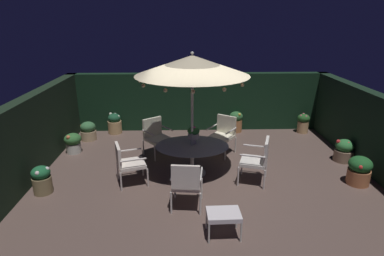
% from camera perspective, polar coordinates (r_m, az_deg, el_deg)
% --- Properties ---
extents(ground_plane, '(8.08, 6.82, 0.02)m').
position_cam_1_polar(ground_plane, '(7.59, 2.29, -8.16)').
color(ground_plane, brown).
extents(hedge_backdrop_rear, '(8.08, 0.30, 1.80)m').
position_cam_1_polar(hedge_backdrop_rear, '(10.33, 1.11, 4.66)').
color(hedge_backdrop_rear, black).
rests_on(hedge_backdrop_rear, ground_plane).
extents(hedge_backdrop_left, '(0.30, 6.82, 1.80)m').
position_cam_1_polar(hedge_backdrop_left, '(7.96, -26.84, -1.82)').
color(hedge_backdrop_left, black).
rests_on(hedge_backdrop_left, ground_plane).
extents(hedge_backdrop_right, '(0.30, 6.82, 1.80)m').
position_cam_1_polar(hedge_backdrop_right, '(8.44, 29.78, -1.20)').
color(hedge_backdrop_right, black).
rests_on(hedge_backdrop_right, ground_plane).
extents(patio_dining_table, '(1.65, 1.34, 0.70)m').
position_cam_1_polar(patio_dining_table, '(7.38, 0.03, -3.98)').
color(patio_dining_table, beige).
rests_on(patio_dining_table, ground_plane).
extents(patio_umbrella, '(2.42, 2.42, 2.77)m').
position_cam_1_polar(patio_umbrella, '(6.87, 0.04, 10.89)').
color(patio_umbrella, silver).
rests_on(patio_umbrella, ground_plane).
extents(centerpiece_planter, '(0.28, 0.28, 0.42)m').
position_cam_1_polar(centerpiece_planter, '(7.33, 0.27, -0.90)').
color(centerpiece_planter, silver).
rests_on(centerpiece_planter, patio_dining_table).
extents(patio_chair_north, '(0.62, 0.65, 0.98)m').
position_cam_1_polar(patio_chair_north, '(6.05, -0.98, -9.39)').
color(patio_chair_north, silver).
rests_on(patio_chair_north, ground_plane).
extents(patio_chair_northeast, '(0.73, 0.76, 1.01)m').
position_cam_1_polar(patio_chair_northeast, '(7.14, 11.56, -5.10)').
color(patio_chair_northeast, silver).
rests_on(patio_chair_northeast, ground_plane).
extents(patio_chair_east, '(0.84, 0.84, 0.98)m').
position_cam_1_polar(patio_chair_east, '(8.57, 5.48, -0.78)').
color(patio_chair_east, silver).
rests_on(patio_chair_east, ground_plane).
extents(patio_chair_southeast, '(0.82, 0.81, 0.96)m').
position_cam_1_polar(patio_chair_southeast, '(8.49, -6.38, -1.11)').
color(patio_chair_southeast, beige).
rests_on(patio_chair_southeast, ground_plane).
extents(patio_chair_south, '(0.74, 0.74, 0.91)m').
position_cam_1_polar(patio_chair_south, '(7.08, -11.33, -5.70)').
color(patio_chair_south, beige).
rests_on(patio_chair_south, ground_plane).
extents(ottoman_footrest, '(0.56, 0.43, 0.44)m').
position_cam_1_polar(ottoman_footrest, '(5.50, 5.56, -15.00)').
color(ottoman_footrest, beige).
rests_on(ottoman_footrest, ground_plane).
extents(potted_plant_back_left, '(0.44, 0.44, 0.55)m').
position_cam_1_polar(potted_plant_back_left, '(10.01, -17.74, -0.48)').
color(potted_plant_back_left, tan).
rests_on(potted_plant_back_left, ground_plane).
extents(potted_plant_right_far, '(0.44, 0.44, 0.54)m').
position_cam_1_polar(potted_plant_right_far, '(9.18, -20.14, -2.37)').
color(potted_plant_right_far, silver).
rests_on(potted_plant_right_far, ground_plane).
extents(potted_plant_left_near, '(0.42, 0.42, 0.65)m').
position_cam_1_polar(potted_plant_left_near, '(10.30, 7.70, 1.23)').
color(potted_plant_left_near, '#AA6E40').
rests_on(potted_plant_left_near, ground_plane).
extents(potted_plant_right_near, '(0.38, 0.38, 0.59)m').
position_cam_1_polar(potted_plant_right_near, '(7.37, -24.86, -8.20)').
color(potted_plant_right_near, olive).
rests_on(potted_plant_right_near, ground_plane).
extents(potted_plant_back_center, '(0.49, 0.49, 0.63)m').
position_cam_1_polar(potted_plant_back_center, '(7.90, 27.29, -6.58)').
color(potted_plant_back_center, '#AC643D').
rests_on(potted_plant_back_center, ground_plane).
extents(potted_plant_front_corner, '(0.38, 0.38, 0.60)m').
position_cam_1_polar(potted_plant_front_corner, '(10.70, 18.92, 0.93)').
color(potted_plant_front_corner, tan).
rests_on(potted_plant_front_corner, ground_plane).
extents(potted_plant_left_far, '(0.47, 0.47, 0.57)m').
position_cam_1_polar(potted_plant_left_far, '(8.99, 25.12, -3.58)').
color(potted_plant_left_far, '#846952').
rests_on(potted_plant_left_far, ground_plane).
extents(potted_plant_back_right, '(0.42, 0.42, 0.64)m').
position_cam_1_polar(potted_plant_back_right, '(10.36, -13.41, 0.78)').
color(potted_plant_back_right, tan).
rests_on(potted_plant_back_right, ground_plane).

